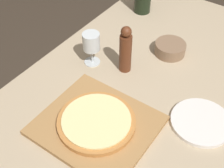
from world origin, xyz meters
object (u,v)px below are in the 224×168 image
(pepper_mill, at_px, (126,50))
(wine_glass, at_px, (91,43))
(pizza, at_px, (96,121))
(small_bowl, at_px, (170,48))

(pepper_mill, distance_m, wine_glass, 0.14)
(wine_glass, bearing_deg, pizza, -49.96)
(pizza, height_order, wine_glass, wine_glass)
(pepper_mill, relative_size, small_bowl, 1.57)
(pizza, distance_m, pepper_mill, 0.32)
(pepper_mill, xyz_separation_m, small_bowl, (0.10, 0.20, -0.07))
(pizza, xyz_separation_m, pepper_mill, (-0.08, 0.31, 0.07))
(wine_glass, xyz_separation_m, small_bowl, (0.24, 0.24, -0.08))
(pepper_mill, relative_size, wine_glass, 1.43)
(pizza, distance_m, wine_glass, 0.35)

